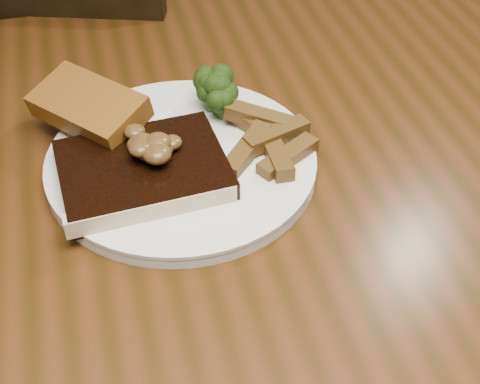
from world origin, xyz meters
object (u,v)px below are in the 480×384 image
(plate, at_px, (182,163))
(potato_wedges, at_px, (257,148))
(dining_table, at_px, (237,264))
(chair_far, at_px, (80,123))
(steak, at_px, (143,171))
(garlic_bread, at_px, (92,122))

(plate, bearing_deg, potato_wedges, -11.93)
(dining_table, height_order, chair_far, chair_far)
(chair_far, relative_size, steak, 5.16)
(garlic_bread, relative_size, potato_wedges, 1.25)
(dining_table, height_order, garlic_bread, garlic_bread)
(dining_table, xyz_separation_m, plate, (-0.04, 0.07, 0.10))
(chair_far, relative_size, potato_wedges, 8.60)
(steak, height_order, potato_wedges, same)
(plate, relative_size, potato_wedges, 2.90)
(chair_far, distance_m, potato_wedges, 0.64)
(potato_wedges, bearing_deg, steak, -176.73)
(plate, relative_size, steak, 1.74)
(steak, bearing_deg, dining_table, -31.62)
(chair_far, relative_size, plate, 2.97)
(dining_table, relative_size, steak, 9.73)
(steak, xyz_separation_m, potato_wedges, (0.12, 0.01, -0.00))
(garlic_bread, bearing_deg, chair_far, 143.18)
(chair_far, height_order, garlic_bread, chair_far)
(steak, bearing_deg, garlic_bread, 110.63)
(plate, distance_m, garlic_bread, 0.11)
(plate, bearing_deg, chair_far, 102.82)
(garlic_bread, xyz_separation_m, potato_wedges, (0.16, -0.09, -0.00))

